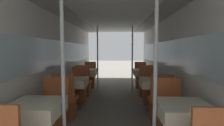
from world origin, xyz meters
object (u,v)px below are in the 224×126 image
object	(u,v)px
chair_left_near_2	(84,86)
chair_left_far_2	(90,80)
dining_table_left_1	(73,83)
support_pole_right_0	(155,76)
support_pole_left_2	(98,59)
dining_table_right_2	(143,73)
chair_left_far_0	(53,119)
dining_table_left_2	(87,73)
support_pole_right_2	(132,59)
chair_left_near_1	(66,105)
chair_right_far_1	(150,92)
chair_right_near_2	(146,87)
dining_table_right_0	(184,113)
chair_left_far_1	(79,92)
chair_right_near_1	(160,106)
support_pole_left_0	(63,75)
chair_right_far_2	(141,80)
chair_right_far_0	(170,121)
dining_table_left_0	(36,111)
dining_table_right_1	(154,84)

from	to	relation	value
chair_left_near_2	chair_left_far_2	xyz separation A→B (m)	(0.00, 1.12, 0.00)
dining_table_left_1	support_pole_right_0	xyz separation A→B (m)	(1.52, -1.82, 0.47)
support_pole_left_2	dining_table_right_2	xyz separation A→B (m)	(1.52, 0.00, -0.47)
chair_left_far_0	support_pole_right_0	xyz separation A→B (m)	(1.52, -0.56, 0.81)
chair_left_far_0	support_pole_right_0	world-z (taller)	support_pole_right_0
dining_table_left_2	support_pole_right_2	size ratio (longest dim) A/B	0.34
chair_left_near_1	chair_right_far_1	world-z (taller)	same
chair_left_far_2	chair_right_near_2	bearing A→B (deg)	149.14
dining_table_right_0	support_pole_right_2	xyz separation A→B (m)	(-0.36, 3.64, 0.47)
chair_left_near_1	chair_left_far_2	xyz separation A→B (m)	(0.00, 2.94, 0.00)
chair_right_far_1	chair_left_near_1	bearing A→B (deg)	30.86
chair_left_far_1	support_pole_right_2	world-z (taller)	support_pole_right_2
chair_left_far_0	support_pole_right_2	bearing A→B (deg)	-116.22
chair_left_near_1	chair_right_near_2	size ratio (longest dim) A/B	1.00
chair_left_near_1	chair_left_far_2	bearing A→B (deg)	90.00
chair_right_far_1	chair_right_near_1	bearing A→B (deg)	90.00
chair_left_near_2	dining_table_right_0	distance (m)	3.62
support_pole_left_0	dining_table_right_0	xyz separation A→B (m)	(1.52, -0.00, -0.47)
dining_table_left_1	chair_right_near_2	world-z (taller)	chair_right_near_2
support_pole_right_0	chair_right_near_1	bearing A→B (deg)	73.90
chair_right_far_2	support_pole_right_2	distance (m)	1.05
chair_left_near_2	chair_left_near_1	bearing A→B (deg)	-90.00
dining_table_left_2	chair_right_near_1	distance (m)	3.05
chair_left_near_2	chair_right_far_0	distance (m)	3.14
chair_left_near_2	dining_table_right_2	bearing A→B (deg)	16.63
chair_left_far_0	chair_left_far_2	size ratio (longest dim) A/B	1.00
support_pole_right_0	chair_right_far_2	world-z (taller)	support_pole_right_0
chair_left_near_2	support_pole_right_2	distance (m)	1.81
chair_right_far_1	chair_right_far_2	distance (m)	1.82
chair_left_far_0	dining_table_left_2	bearing A→B (deg)	-90.00
chair_right_near_1	chair_right_far_2	distance (m)	2.94
chair_left_near_2	dining_table_right_0	world-z (taller)	chair_left_near_2
chair_left_far_1	chair_left_far_2	world-z (taller)	same
chair_left_far_2	support_pole_right_0	bearing A→B (deg)	109.84
chair_left_near_2	chair_right_far_1	xyz separation A→B (m)	(1.88, -0.70, 0.00)
dining_table_right_0	chair_left_far_0	bearing A→B (deg)	163.37
dining_table_left_0	support_pole_left_2	size ratio (longest dim) A/B	0.34
dining_table_right_0	dining_table_right_2	distance (m)	3.64
chair_left_near_1	chair_right_far_0	bearing A→B (deg)	-20.34
chair_left_near_1	support_pole_left_2	xyz separation A→B (m)	(0.36, 2.38, 0.81)
support_pole_right_0	chair_right_near_1	world-z (taller)	support_pole_right_0
chair_left_near_1	dining_table_right_0	world-z (taller)	chair_left_near_1
dining_table_right_1	chair_left_far_1	bearing A→B (deg)	163.37
dining_table_left_2	chair_right_near_2	world-z (taller)	chair_right_near_2
dining_table_right_1	chair_right_near_2	size ratio (longest dim) A/B	0.79
support_pole_right_2	dining_table_left_1	bearing A→B (deg)	-129.80
dining_table_right_1	chair_left_far_2	bearing A→B (deg)	128.28
chair_left_far_0	chair_right_far_1	bearing A→B (deg)	-135.92
chair_left_far_1	chair_right_near_1	xyz separation A→B (m)	(1.88, -1.12, 0.00)
chair_left_far_1	chair_left_near_2	size ratio (longest dim) A/B	1.00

